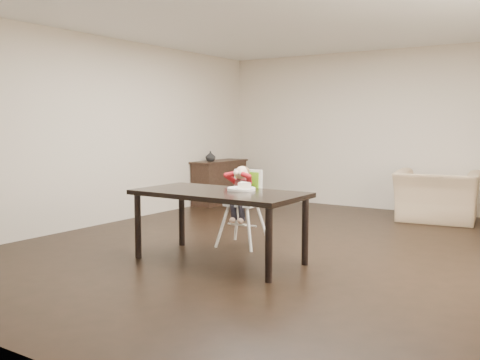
% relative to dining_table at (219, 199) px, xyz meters
% --- Properties ---
extents(ground, '(7.00, 7.00, 0.00)m').
position_rel_dining_table_xyz_m(ground, '(0.33, 0.92, -0.67)').
color(ground, black).
rests_on(ground, ground).
extents(room_walls, '(6.02, 7.02, 2.71)m').
position_rel_dining_table_xyz_m(room_walls, '(0.33, 0.92, 1.18)').
color(room_walls, beige).
rests_on(room_walls, ground).
extents(dining_table, '(1.80, 0.90, 0.75)m').
position_rel_dining_table_xyz_m(dining_table, '(0.00, 0.00, 0.00)').
color(dining_table, black).
rests_on(dining_table, ground).
extents(high_chair, '(0.43, 0.43, 0.96)m').
position_rel_dining_table_xyz_m(high_chair, '(-0.20, 0.77, 0.00)').
color(high_chair, white).
rests_on(high_chair, ground).
extents(plate, '(0.39, 0.39, 0.09)m').
position_rel_dining_table_xyz_m(plate, '(0.16, 0.19, 0.11)').
color(plate, white).
rests_on(plate, dining_table).
extents(armchair, '(1.25, 0.90, 1.01)m').
position_rel_dining_table_xyz_m(armchair, '(1.33, 3.72, -0.16)').
color(armchair, tan).
rests_on(armchair, ground).
extents(sideboard, '(0.44, 1.26, 0.79)m').
position_rel_dining_table_xyz_m(sideboard, '(-2.45, 3.43, -0.27)').
color(sideboard, black).
rests_on(sideboard, ground).
extents(vase, '(0.19, 0.20, 0.18)m').
position_rel_dining_table_xyz_m(vase, '(-2.45, 3.15, 0.21)').
color(vase, '#99999E').
rests_on(vase, sideboard).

